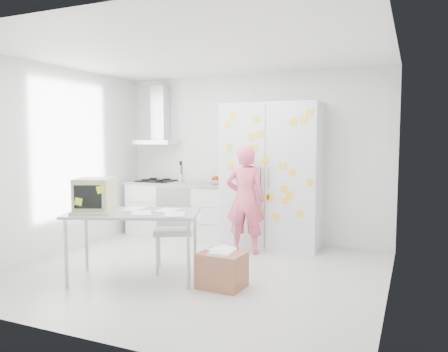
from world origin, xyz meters
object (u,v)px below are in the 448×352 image
at_px(desk, 109,203).
at_px(person, 245,200).
at_px(chair, 173,223).
at_px(cardboard_box, 222,269).

bearing_deg(desk, person, 37.31).
height_order(chair, cardboard_box, chair).
bearing_deg(person, desk, 46.30).
distance_m(desk, cardboard_box, 1.55).
xyz_separation_m(person, cardboard_box, (0.29, -1.48, -0.58)).
height_order(person, cardboard_box, person).
bearing_deg(person, chair, 50.36).
xyz_separation_m(desk, chair, (0.50, 0.64, -0.32)).
bearing_deg(desk, chair, 31.24).
distance_m(chair, cardboard_box, 1.02).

